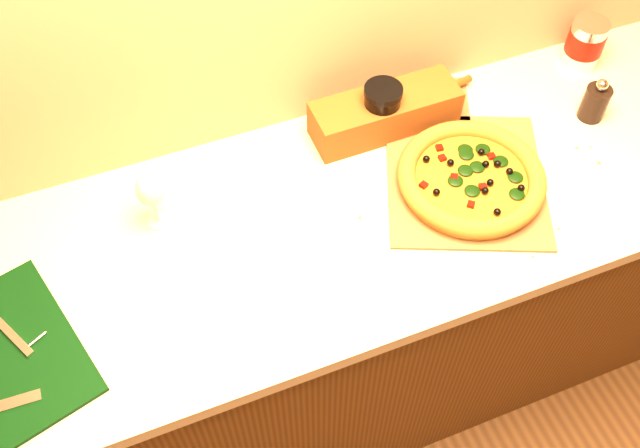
{
  "coord_description": "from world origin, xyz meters",
  "views": [
    {
      "loc": [
        -0.43,
        0.53,
        2.22
      ],
      "look_at": [
        -0.09,
        1.38,
        0.96
      ],
      "focal_mm": 40.0,
      "sensor_mm": 36.0,
      "label": 1
    }
  ],
  "objects_px": {
    "cutting_board": "(5,358)",
    "wine_glass": "(150,192)",
    "pizza_peel": "(464,174)",
    "rolling_pin": "(416,103)",
    "pepper_grinder": "(595,102)",
    "pizza": "(471,178)",
    "coffee_canister": "(585,43)",
    "dark_jar": "(381,111)"
  },
  "relations": [
    {
      "from": "cutting_board",
      "to": "wine_glass",
      "type": "height_order",
      "value": "wine_glass"
    },
    {
      "from": "pizza_peel",
      "to": "rolling_pin",
      "type": "distance_m",
      "value": 0.24
    },
    {
      "from": "pizza_peel",
      "to": "pepper_grinder",
      "type": "relative_size",
      "value": 4.87
    },
    {
      "from": "pizza",
      "to": "rolling_pin",
      "type": "relative_size",
      "value": 0.99
    },
    {
      "from": "pizza",
      "to": "coffee_canister",
      "type": "distance_m",
      "value": 0.56
    },
    {
      "from": "wine_glass",
      "to": "dark_jar",
      "type": "distance_m",
      "value": 0.59
    },
    {
      "from": "dark_jar",
      "to": "wine_glass",
      "type": "bearing_deg",
      "value": -173.24
    },
    {
      "from": "pizza",
      "to": "wine_glass",
      "type": "height_order",
      "value": "wine_glass"
    },
    {
      "from": "pizza",
      "to": "wine_glass",
      "type": "xyz_separation_m",
      "value": [
        -0.71,
        0.17,
        0.08
      ]
    },
    {
      "from": "cutting_board",
      "to": "rolling_pin",
      "type": "distance_m",
      "value": 1.12
    },
    {
      "from": "pizza",
      "to": "rolling_pin",
      "type": "bearing_deg",
      "value": 91.47
    },
    {
      "from": "coffee_canister",
      "to": "pepper_grinder",
      "type": "bearing_deg",
      "value": -115.29
    },
    {
      "from": "wine_glass",
      "to": "dark_jar",
      "type": "xyz_separation_m",
      "value": [
        0.58,
        0.07,
        -0.03
      ]
    },
    {
      "from": "cutting_board",
      "to": "pepper_grinder",
      "type": "distance_m",
      "value": 1.49
    },
    {
      "from": "pizza",
      "to": "cutting_board",
      "type": "height_order",
      "value": "pizza"
    },
    {
      "from": "pepper_grinder",
      "to": "coffee_canister",
      "type": "bearing_deg",
      "value": 64.71
    },
    {
      "from": "wine_glass",
      "to": "coffee_canister",
      "type": "bearing_deg",
      "value": 5.13
    },
    {
      "from": "coffee_canister",
      "to": "dark_jar",
      "type": "xyz_separation_m",
      "value": [
        -0.61,
        -0.04,
        0.01
      ]
    },
    {
      "from": "pizza_peel",
      "to": "coffee_canister",
      "type": "bearing_deg",
      "value": 49.69
    },
    {
      "from": "rolling_pin",
      "to": "coffee_canister",
      "type": "distance_m",
      "value": 0.49
    },
    {
      "from": "cutting_board",
      "to": "pepper_grinder",
      "type": "height_order",
      "value": "pepper_grinder"
    },
    {
      "from": "pizza",
      "to": "rolling_pin",
      "type": "height_order",
      "value": "pizza"
    },
    {
      "from": "pizza",
      "to": "cutting_board",
      "type": "distance_m",
      "value": 1.08
    },
    {
      "from": "pizza_peel",
      "to": "pepper_grinder",
      "type": "xyz_separation_m",
      "value": [
        0.39,
        0.06,
        0.05
      ]
    },
    {
      "from": "cutting_board",
      "to": "pepper_grinder",
      "type": "xyz_separation_m",
      "value": [
        1.48,
        0.15,
        0.04
      ]
    },
    {
      "from": "pizza_peel",
      "to": "pizza",
      "type": "xyz_separation_m",
      "value": [
        -0.01,
        -0.04,
        0.03
      ]
    },
    {
      "from": "dark_jar",
      "to": "coffee_canister",
      "type": "bearing_deg",
      "value": 3.57
    },
    {
      "from": "pepper_grinder",
      "to": "wine_glass",
      "type": "distance_m",
      "value": 1.11
    },
    {
      "from": "cutting_board",
      "to": "rolling_pin",
      "type": "xyz_separation_m",
      "value": [
        1.07,
        0.33,
        0.02
      ]
    },
    {
      "from": "cutting_board",
      "to": "wine_glass",
      "type": "relative_size",
      "value": 2.79
    },
    {
      "from": "pizza_peel",
      "to": "pizza",
      "type": "bearing_deg",
      "value": -77.33
    },
    {
      "from": "pizza_peel",
      "to": "rolling_pin",
      "type": "bearing_deg",
      "value": 116.28
    },
    {
      "from": "pepper_grinder",
      "to": "rolling_pin",
      "type": "xyz_separation_m",
      "value": [
        -0.41,
        0.18,
        -0.03
      ]
    },
    {
      "from": "pizza_peel",
      "to": "wine_glass",
      "type": "relative_size",
      "value": 3.87
    },
    {
      "from": "pizza_peel",
      "to": "rolling_pin",
      "type": "height_order",
      "value": "rolling_pin"
    },
    {
      "from": "pizza",
      "to": "pepper_grinder",
      "type": "distance_m",
      "value": 0.41
    },
    {
      "from": "pizza",
      "to": "cutting_board",
      "type": "bearing_deg",
      "value": -177.02
    },
    {
      "from": "coffee_canister",
      "to": "rolling_pin",
      "type": "bearing_deg",
      "value": 179.84
    },
    {
      "from": "rolling_pin",
      "to": "coffee_canister",
      "type": "bearing_deg",
      "value": -0.16
    },
    {
      "from": "rolling_pin",
      "to": "dark_jar",
      "type": "relative_size",
      "value": 2.34
    },
    {
      "from": "pizza",
      "to": "rolling_pin",
      "type": "xyz_separation_m",
      "value": [
        -0.01,
        0.28,
        -0.01
      ]
    },
    {
      "from": "cutting_board",
      "to": "coffee_canister",
      "type": "distance_m",
      "value": 1.6
    }
  ]
}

